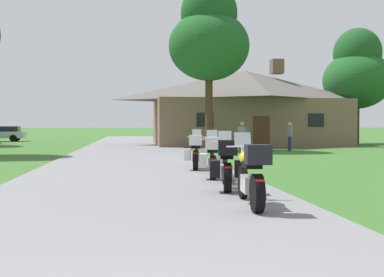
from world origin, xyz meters
name	(u,v)px	position (x,y,z in m)	size (l,w,h in m)	color
ground_plane	(133,156)	(0.00, 20.00, 0.00)	(500.00, 500.00, 0.00)	#386628
asphalt_driveway	(133,159)	(0.00, 18.00, 0.03)	(6.40, 80.00, 0.06)	slate
motorcycle_yellow_nearest_to_camera	(251,175)	(2.03, 5.87, 0.62)	(0.66, 2.08, 1.30)	black
motorcycle_orange_second_in_row	(227,165)	(2.04, 8.03, 0.61)	(0.94, 2.07, 1.30)	black
motorcycle_silver_third_in_row	(213,158)	(2.14, 10.35, 0.61)	(0.93, 2.07, 1.30)	black
motorcycle_orange_farthest_in_row	(196,152)	(2.04, 12.86, 0.61)	(0.94, 2.07, 1.30)	black
stone_lodge	(245,107)	(8.58, 32.03, 2.91)	(14.52, 9.18, 6.56)	brown
bystander_gray_shirt_near_lodge	(242,135)	(6.29, 23.79, 0.95)	(0.50, 0.36, 1.69)	black
bystander_gray_shirt_beside_signpost	(290,135)	(9.01, 23.37, 0.93)	(0.22, 0.55, 1.67)	navy
tree_by_lodge_front	(209,37)	(4.47, 24.58, 6.69)	(4.76, 4.76, 9.84)	#422D19
tree_right_of_lodge	(357,72)	(17.84, 32.47, 5.73)	(5.36, 5.36, 9.25)	#422D19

